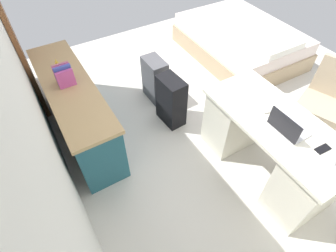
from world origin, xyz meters
TOP-DOWN VIEW (x-y plane):
  - ground_plane at (0.00, 0.00)m, footprint 5.12×5.12m
  - wall_back at (0.00, 2.06)m, footprint 4.04×0.10m
  - door_wooden at (1.47, 1.98)m, footprint 0.88×0.05m
  - desk at (-0.98, 0.21)m, footprint 1.45×0.68m
  - office_chair at (-0.89, -0.71)m, footprint 0.59×0.59m
  - credenza at (0.54, 1.68)m, footprint 1.80×0.48m
  - bed at (0.87, -1.10)m, footprint 1.93×1.44m
  - suitcase_black at (0.16, 0.65)m, footprint 0.37×0.24m
  - suitcase_spare_grey at (0.65, 0.60)m, footprint 0.36×0.22m
  - laptop at (-1.09, 0.26)m, footprint 0.31×0.22m
  - computer_mouse at (-0.83, 0.22)m, footprint 0.06×0.10m
  - cell_phone_near_laptop at (-1.39, 0.15)m, footprint 0.08×0.14m
  - book_row at (0.55, 1.68)m, footprint 0.15×0.17m
  - figurine_small at (0.88, 1.68)m, footprint 0.08×0.08m

SIDE VIEW (x-z plane):
  - ground_plane at x=0.00m, z-range 0.00..0.00m
  - bed at x=0.87m, z-range -0.05..0.53m
  - suitcase_spare_grey at x=0.65m, z-range 0.00..0.59m
  - suitcase_black at x=0.16m, z-range 0.00..0.63m
  - credenza at x=0.54m, z-range 0.00..0.74m
  - desk at x=-0.98m, z-range 0.02..0.77m
  - office_chair at x=-0.89m, z-range -0.05..0.89m
  - cell_phone_near_laptop at x=-1.39m, z-range 0.76..0.76m
  - computer_mouse at x=-0.83m, z-range 0.76..0.78m
  - figurine_small at x=0.88m, z-range 0.74..0.85m
  - laptop at x=-1.09m, z-range 0.70..0.91m
  - book_row at x=0.55m, z-range 0.73..0.95m
  - door_wooden at x=1.47m, z-range 0.00..2.04m
  - wall_back at x=0.00m, z-range 0.00..2.57m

